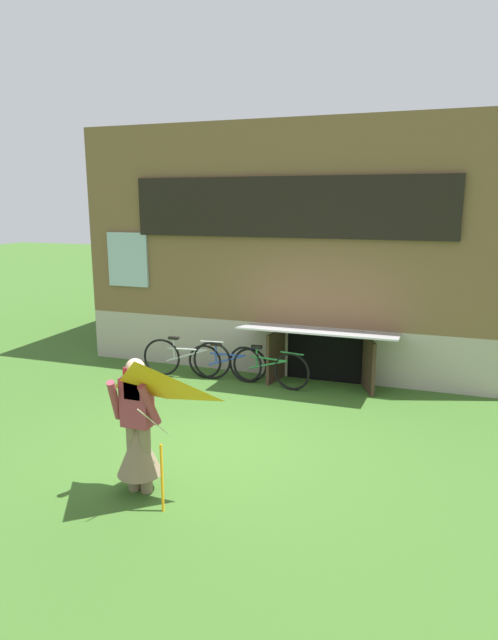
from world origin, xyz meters
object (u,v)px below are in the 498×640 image
(kite, at_px, (137,404))
(bicycle_blue, at_px, (227,362))
(bicycle_silver, at_px, (187,358))
(bicycle_green, at_px, (268,367))
(person, at_px, (138,437))

(kite, xyz_separation_m, bicycle_blue, (-0.85, 4.64, -0.98))
(kite, relative_size, bicycle_silver, 0.95)
(bicycle_green, height_order, bicycle_silver, bicycle_silver)
(bicycle_silver, bearing_deg, person, -79.34)
(kite, bearing_deg, bicycle_silver, 109.81)
(person, bearing_deg, bicycle_blue, 91.63)
(person, bearing_deg, kite, -63.92)
(kite, relative_size, bicycle_green, 1.03)
(person, relative_size, kite, 0.97)
(person, relative_size, bicycle_green, 1.00)
(bicycle_green, bearing_deg, bicycle_silver, -170.41)
(kite, height_order, bicycle_blue, kite)
(kite, bearing_deg, person, 121.38)
(person, distance_m, bicycle_green, 4.01)
(person, distance_m, bicycle_silver, 4.17)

